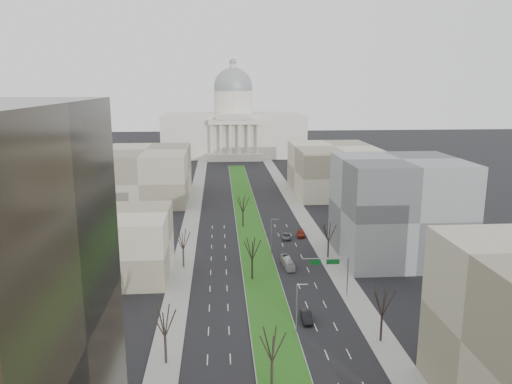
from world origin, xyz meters
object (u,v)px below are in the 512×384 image
car_grey_far (286,236)px  car_black (306,317)px  car_red (301,234)px  box_van (288,263)px

car_grey_far → car_black: bearing=-87.8°
car_red → box_van: (-6.88, -23.18, 0.33)m
car_black → car_red: size_ratio=0.98×
car_red → car_grey_far: car_red is taller
car_black → car_red: (7.18, 49.70, -0.08)m
car_black → car_grey_far: size_ratio=1.01×
car_black → car_grey_far: 47.90m
car_grey_far → car_red: bearing=29.6°
car_black → box_van: box_van is taller
car_red → box_van: box_van is taller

